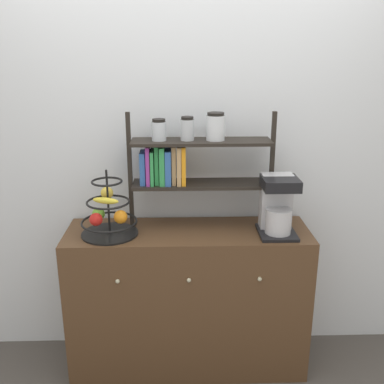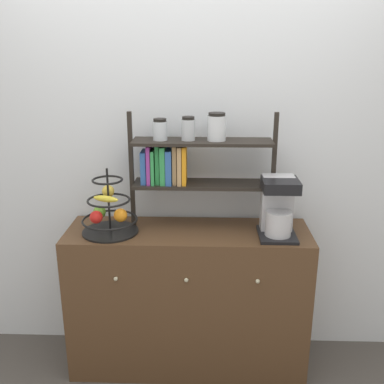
{
  "view_description": "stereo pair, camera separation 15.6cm",
  "coord_description": "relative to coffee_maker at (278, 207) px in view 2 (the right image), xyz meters",
  "views": [
    {
      "loc": [
        -0.05,
        -2.17,
        1.9
      ],
      "look_at": [
        0.02,
        0.22,
        1.13
      ],
      "focal_mm": 42.0,
      "sensor_mm": 36.0,
      "label": 1
    },
    {
      "loc": [
        0.11,
        -2.17,
        1.9
      ],
      "look_at": [
        0.02,
        0.22,
        1.13
      ],
      "focal_mm": 42.0,
      "sensor_mm": 36.0,
      "label": 2
    }
  ],
  "objects": [
    {
      "name": "shelf_hutch",
      "position": [
        -0.52,
        0.13,
        0.24
      ],
      "size": [
        0.83,
        0.2,
        0.67
      ],
      "color": "black",
      "rests_on": "sideboard"
    },
    {
      "name": "fruit_stand",
      "position": [
        -0.95,
        -0.0,
        -0.05
      ],
      "size": [
        0.32,
        0.32,
        0.38
      ],
      "color": "black",
      "rests_on": "sideboard"
    },
    {
      "name": "coffee_maker",
      "position": [
        0.0,
        0.0,
        0.0
      ],
      "size": [
        0.21,
        0.24,
        0.33
      ],
      "color": "black",
      "rests_on": "sideboard"
    },
    {
      "name": "sideboard",
      "position": [
        -0.5,
        0.04,
        -0.61
      ],
      "size": [
        1.4,
        0.45,
        0.9
      ],
      "color": "#4C331E",
      "rests_on": "ground_plane"
    },
    {
      "name": "wall_back",
      "position": [
        -0.5,
        0.3,
        0.24
      ],
      "size": [
        7.0,
        0.05,
        2.6
      ],
      "primitive_type": "cube",
      "color": "silver",
      "rests_on": "ground_plane"
    }
  ]
}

